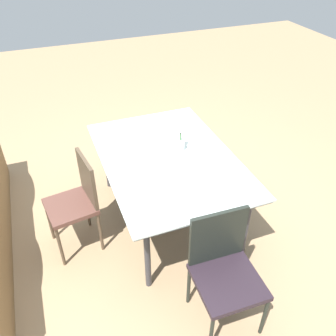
{
  "coord_description": "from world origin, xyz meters",
  "views": [
    {
      "loc": [
        -2.59,
        0.86,
        2.58
      ],
      "look_at": [
        -0.09,
        -0.1,
        0.62
      ],
      "focal_mm": 38.26,
      "sensor_mm": 36.0,
      "label": 1
    }
  ],
  "objects_px": {
    "chair_end_left": "(224,266)",
    "chair_far_side": "(77,198)",
    "flower_vase": "(181,141)",
    "dining_table": "(168,162)"
  },
  "relations": [
    {
      "from": "flower_vase",
      "to": "chair_far_side",
      "type": "bearing_deg",
      "value": 96.11
    },
    {
      "from": "chair_far_side",
      "to": "chair_end_left",
      "type": "bearing_deg",
      "value": -150.04
    },
    {
      "from": "chair_far_side",
      "to": "dining_table",
      "type": "bearing_deg",
      "value": -96.59
    },
    {
      "from": "chair_far_side",
      "to": "flower_vase",
      "type": "xyz_separation_m",
      "value": [
        0.11,
        -1.01,
        0.29
      ]
    },
    {
      "from": "chair_end_left",
      "to": "flower_vase",
      "type": "xyz_separation_m",
      "value": [
        1.19,
        -0.15,
        0.32
      ]
    },
    {
      "from": "chair_end_left",
      "to": "dining_table",
      "type": "bearing_deg",
      "value": -87.94
    },
    {
      "from": "flower_vase",
      "to": "chair_end_left",
      "type": "bearing_deg",
      "value": 172.62
    },
    {
      "from": "chair_end_left",
      "to": "flower_vase",
      "type": "height_order",
      "value": "flower_vase"
    },
    {
      "from": "chair_end_left",
      "to": "chair_far_side",
      "type": "relative_size",
      "value": 0.99
    },
    {
      "from": "chair_far_side",
      "to": "flower_vase",
      "type": "relative_size",
      "value": 3.73
    }
  ]
}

